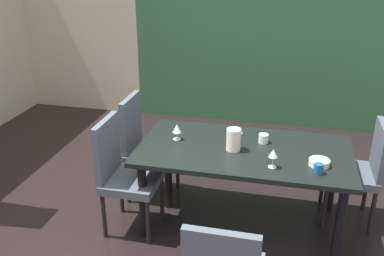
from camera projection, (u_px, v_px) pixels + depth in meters
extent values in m
cube|color=black|center=(144.00, 243.00, 3.53)|extent=(5.62, 5.81, 0.02)
cube|color=beige|center=(77.00, 15.00, 5.95)|extent=(1.79, 0.10, 2.72)
cube|color=#32693D|center=(282.00, 23.00, 5.36)|extent=(3.83, 0.10, 2.72)
cube|color=black|center=(244.00, 151.00, 3.50)|extent=(1.73, 0.93, 0.04)
cylinder|color=black|center=(168.00, 160.00, 4.13)|extent=(0.07, 0.07, 0.68)
cylinder|color=black|center=(333.00, 178.00, 3.81)|extent=(0.07, 0.07, 0.68)
cylinder|color=black|center=(143.00, 200.00, 3.48)|extent=(0.07, 0.07, 0.68)
cylinder|color=black|center=(339.00, 226.00, 3.15)|extent=(0.07, 0.07, 0.68)
cube|color=#49535E|center=(132.00, 182.00, 3.54)|extent=(0.44, 0.44, 0.07)
cube|color=#49535E|center=(107.00, 150.00, 3.48)|extent=(0.05, 0.42, 0.53)
cylinder|color=black|center=(162.00, 197.00, 3.77)|extent=(0.04, 0.04, 0.41)
cylinder|color=black|center=(148.00, 222.00, 3.43)|extent=(0.04, 0.04, 0.41)
cylinder|color=black|center=(121.00, 192.00, 3.85)|extent=(0.04, 0.04, 0.41)
cylinder|color=black|center=(104.00, 216.00, 3.51)|extent=(0.04, 0.04, 0.41)
cube|color=#49535E|center=(350.00, 174.00, 3.66)|extent=(0.44, 0.44, 0.07)
cube|color=#49535E|center=(379.00, 152.00, 3.52)|extent=(0.05, 0.42, 0.48)
cylinder|color=black|center=(324.00, 207.00, 3.62)|extent=(0.04, 0.04, 0.41)
cylinder|color=black|center=(322.00, 185.00, 3.96)|extent=(0.04, 0.04, 0.41)
cylinder|color=black|center=(372.00, 213.00, 3.54)|extent=(0.04, 0.04, 0.41)
cylinder|color=black|center=(366.00, 190.00, 3.88)|extent=(0.04, 0.04, 0.41)
cube|color=#49535E|center=(153.00, 153.00, 4.03)|extent=(0.44, 0.44, 0.07)
cube|color=#49535E|center=(131.00, 125.00, 3.96)|extent=(0.05, 0.42, 0.54)
cylinder|color=black|center=(178.00, 168.00, 4.25)|extent=(0.04, 0.04, 0.41)
cylinder|color=black|center=(167.00, 188.00, 3.91)|extent=(0.04, 0.04, 0.41)
cylinder|color=black|center=(142.00, 164.00, 4.33)|extent=(0.04, 0.04, 0.41)
cylinder|color=black|center=(128.00, 183.00, 3.99)|extent=(0.04, 0.04, 0.41)
cylinder|color=silver|center=(272.00, 167.00, 3.20)|extent=(0.06, 0.06, 0.00)
cylinder|color=silver|center=(273.00, 162.00, 3.18)|extent=(0.01, 0.01, 0.08)
cone|color=silver|center=(273.00, 153.00, 3.15)|extent=(0.07, 0.07, 0.06)
cylinder|color=silver|center=(177.00, 139.00, 3.66)|extent=(0.07, 0.07, 0.00)
cylinder|color=silver|center=(177.00, 136.00, 3.65)|extent=(0.01, 0.01, 0.06)
cone|color=silver|center=(177.00, 128.00, 3.62)|extent=(0.08, 0.08, 0.07)
cylinder|color=white|center=(319.00, 162.00, 3.22)|extent=(0.16, 0.16, 0.05)
cylinder|color=#17599A|center=(318.00, 169.00, 3.10)|extent=(0.07, 0.07, 0.08)
cylinder|color=white|center=(263.00, 138.00, 3.59)|extent=(0.08, 0.08, 0.08)
cylinder|color=white|center=(234.00, 140.00, 3.44)|extent=(0.12, 0.12, 0.18)
cone|color=white|center=(240.00, 131.00, 3.40)|extent=(0.04, 0.04, 0.03)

